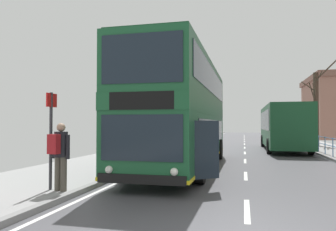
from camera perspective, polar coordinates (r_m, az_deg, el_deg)
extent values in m
cube|color=silver|center=(7.46, 13.59, -15.74)|extent=(0.12, 2.00, 0.00)
cube|color=silver|center=(12.17, 13.38, -10.17)|extent=(0.12, 2.00, 0.00)
cube|color=silver|center=(16.93, 13.29, -7.72)|extent=(0.12, 2.00, 0.00)
cube|color=silver|center=(21.71, 13.23, -6.35)|extent=(0.12, 2.00, 0.00)
cube|color=silver|center=(26.50, 13.20, -5.47)|extent=(0.12, 2.00, 0.00)
cube|color=silver|center=(31.29, 13.18, -4.86)|extent=(0.12, 2.00, 0.00)
cube|color=silver|center=(36.08, 13.16, -4.42)|extent=(0.12, 2.00, 0.00)
cube|color=silver|center=(40.87, 13.15, -4.07)|extent=(0.12, 2.00, 0.00)
cube|color=silver|center=(45.67, 13.14, -3.80)|extent=(0.12, 2.00, 0.00)
cube|color=silver|center=(50.47, 13.13, -3.58)|extent=(0.12, 2.00, 0.00)
cube|color=silver|center=(55.26, 13.13, -3.40)|extent=(0.12, 2.00, 0.00)
cube|color=#19512D|center=(13.85, 2.72, -3.87)|extent=(2.57, 11.40, 1.85)
cube|color=#19512D|center=(13.85, 2.71, 0.95)|extent=(2.58, 11.45, 0.48)
cube|color=#19512D|center=(13.94, 2.71, 5.41)|extent=(2.57, 11.40, 1.69)
cube|color=#154527|center=(14.07, 2.70, 8.99)|extent=(2.49, 11.05, 0.08)
cube|color=#19232D|center=(8.31, -4.73, -3.89)|extent=(2.17, 0.05, 1.18)
cube|color=black|center=(8.32, -4.72, 2.61)|extent=(1.73, 0.05, 0.46)
cube|color=#19232D|center=(8.48, -4.70, 9.94)|extent=(2.17, 0.05, 1.28)
cube|color=black|center=(8.42, -4.75, -11.03)|extent=(2.34, 0.10, 0.24)
cube|color=yellow|center=(13.91, 2.72, -7.43)|extent=(2.60, 11.45, 0.10)
cube|color=#19232D|center=(13.94, 7.98, -2.78)|extent=(0.10, 8.87, 0.96)
cube|color=#19232D|center=(13.77, 7.83, 5.86)|extent=(0.11, 10.24, 1.01)
cube|color=#19232D|center=(14.40, -1.95, -2.75)|extent=(0.10, 8.87, 0.96)
cube|color=#19232D|center=(14.23, -2.25, 5.61)|extent=(0.11, 10.24, 1.01)
sphere|color=white|center=(8.15, 1.09, -9.79)|extent=(0.20, 0.20, 0.20)
sphere|color=white|center=(8.68, -10.26, -9.25)|extent=(0.20, 0.20, 0.20)
cube|color=#19232D|center=(9.04, 6.62, -5.93)|extent=(0.68, 0.49, 1.59)
cube|color=black|center=(9.39, 4.78, -5.77)|extent=(0.11, 0.90, 1.59)
cylinder|color=black|center=(10.29, 5.57, -8.90)|extent=(0.31, 1.04, 1.04)
cylinder|color=black|center=(10.87, -7.02, -8.50)|extent=(0.31, 1.04, 1.04)
cylinder|color=black|center=(17.48, 8.91, -5.85)|extent=(0.31, 1.04, 1.04)
cylinder|color=black|center=(17.83, 1.27, -5.78)|extent=(0.31, 1.04, 1.04)
cube|color=#19512D|center=(24.79, 19.38, -1.74)|extent=(2.54, 10.44, 2.79)
cube|color=#19232D|center=(24.68, 16.43, -0.85)|extent=(0.03, 8.87, 1.34)
cube|color=#19232D|center=(24.96, 22.28, -0.81)|extent=(0.03, 8.87, 1.34)
cube|color=#19232D|center=(29.99, 18.26, -1.16)|extent=(2.17, 0.03, 1.68)
cylinder|color=black|center=(27.92, 16.19, -4.27)|extent=(0.28, 0.96, 0.96)
cylinder|color=black|center=(28.16, 21.13, -4.20)|extent=(0.28, 0.96, 0.96)
cylinder|color=black|center=(21.32, 17.19, -5.13)|extent=(0.28, 0.96, 0.96)
cylinder|color=black|center=(21.63, 23.63, -5.01)|extent=(0.28, 0.96, 0.96)
cylinder|color=#598CC6|center=(19.09, 26.79, -4.97)|extent=(0.05, 0.05, 1.00)
cylinder|color=#598CC6|center=(20.71, 25.68, -4.70)|extent=(0.05, 0.05, 1.00)
cylinder|color=#598CC6|center=(22.35, 24.74, -4.47)|extent=(0.05, 0.05, 1.00)
cylinder|color=#598CC6|center=(23.99, 23.93, -4.27)|extent=(0.05, 0.05, 1.00)
cylinder|color=#598CC6|center=(25.63, 23.23, -4.09)|extent=(0.05, 0.05, 1.00)
cylinder|color=#598CC6|center=(27.28, 22.60, -3.94)|extent=(0.05, 0.05, 1.00)
cylinder|color=#598CC6|center=(28.92, 22.05, -3.80)|extent=(0.05, 0.05, 1.00)
cylinder|color=#598CC6|center=(30.58, 21.56, -3.68)|extent=(0.05, 0.05, 1.00)
cylinder|color=#598CC6|center=(32.23, 21.12, -3.56)|extent=(0.05, 0.05, 1.00)
cylinder|color=#4C473D|center=(8.97, -18.65, -9.45)|extent=(0.18, 0.18, 0.90)
cylinder|color=#4C473D|center=(8.85, -17.72, -9.57)|extent=(0.18, 0.18, 0.90)
cylinder|color=black|center=(8.84, -18.15, -4.79)|extent=(0.39, 0.39, 0.65)
cylinder|color=black|center=(8.98, -19.22, -5.11)|extent=(0.12, 0.12, 0.61)
cylinder|color=black|center=(8.70, -17.04, -5.25)|extent=(0.12, 0.12, 0.61)
sphere|color=tan|center=(8.82, -18.12, -1.98)|extent=(0.25, 0.25, 0.22)
cube|color=maroon|center=(8.64, -19.27, -4.72)|extent=(0.31, 0.22, 0.49)
cylinder|color=#2D2D33|center=(9.08, -19.74, -4.18)|extent=(0.08, 0.08, 2.53)
cube|color=red|center=(9.11, -19.61, 2.53)|extent=(0.04, 0.44, 0.36)
cylinder|color=#423328|center=(28.65, 24.40, 1.04)|extent=(0.40, 0.40, 5.84)
cylinder|color=#423328|center=(27.96, 24.16, 4.01)|extent=(0.62, 1.59, 1.02)
cylinder|color=#423328|center=(28.38, 24.80, 6.09)|extent=(0.34, 1.10, 0.93)
cylinder|color=#423328|center=(28.64, 23.29, 4.64)|extent=(1.15, 0.16, 0.87)
cylinder|color=#423328|center=(29.79, 24.16, 5.22)|extent=(0.28, 1.99, 1.15)
cylinder|color=#423328|center=(28.67, 25.90, 7.20)|extent=(1.54, 1.01, 1.56)
cylinder|color=#423328|center=(28.07, 23.89, 3.45)|extent=(0.82, 1.28, 1.77)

